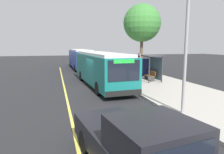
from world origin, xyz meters
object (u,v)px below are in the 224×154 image
(transit_bus_second, at_px, (80,58))
(route_sign_post, at_px, (139,65))
(waiting_bench, at_px, (150,75))
(transit_bus_main, at_px, (101,68))
(pickup_truck, at_px, (138,148))

(transit_bus_second, relative_size, route_sign_post, 3.89)
(transit_bus_second, bearing_deg, waiting_bench, 20.86)
(transit_bus_main, relative_size, waiting_bench, 6.84)
(pickup_truck, bearing_deg, waiting_bench, 152.89)
(transit_bus_second, xyz_separation_m, route_sign_post, (16.18, 2.94, 0.34))
(waiting_bench, bearing_deg, transit_bus_main, -81.85)
(transit_bus_main, distance_m, route_sign_post, 3.38)
(transit_bus_main, height_order, route_sign_post, same)
(transit_bus_second, height_order, route_sign_post, same)
(transit_bus_main, relative_size, transit_bus_second, 1.01)
(waiting_bench, bearing_deg, pickup_truck, -27.11)
(transit_bus_second, height_order, waiting_bench, transit_bus_second)
(transit_bus_main, distance_m, waiting_bench, 5.24)
(transit_bus_main, xyz_separation_m, pickup_truck, (12.78, -1.82, -0.76))
(pickup_truck, relative_size, waiting_bench, 3.52)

